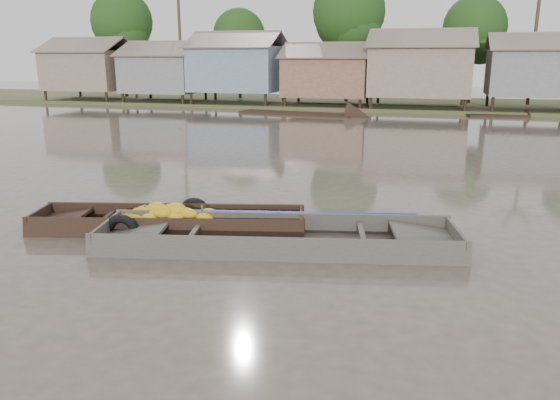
# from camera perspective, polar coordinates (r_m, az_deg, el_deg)

# --- Properties ---
(ground) EXTENTS (120.00, 120.00, 0.00)m
(ground) POSITION_cam_1_polar(r_m,az_deg,el_deg) (10.66, -5.20, -5.21)
(ground) COLOR #4A4239
(ground) RESTS_ON ground
(riverbank) EXTENTS (120.00, 12.47, 10.22)m
(riverbank) POSITION_cam_1_polar(r_m,az_deg,el_deg) (41.21, 15.32, 13.56)
(riverbank) COLOR #384723
(riverbank) RESTS_ON ground
(banana_boat) EXTENTS (5.99, 2.72, 0.80)m
(banana_boat) POSITION_cam_1_polar(r_m,az_deg,el_deg) (12.06, -11.89, -2.21)
(banana_boat) COLOR black
(banana_boat) RESTS_ON ground
(viewer_boat) EXTENTS (7.29, 3.28, 0.57)m
(viewer_boat) POSITION_cam_1_polar(r_m,az_deg,el_deg) (10.86, -0.11, -4.47)
(viewer_boat) COLOR #3D3833
(viewer_boat) RESTS_ON ground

